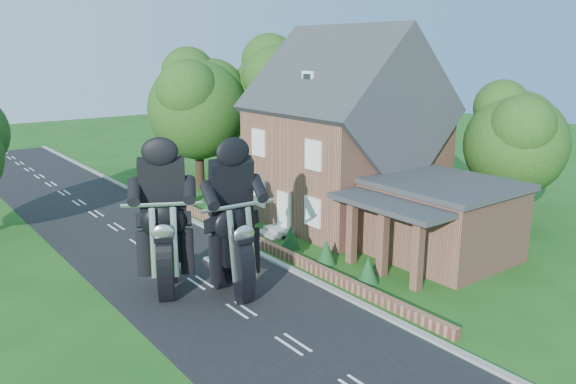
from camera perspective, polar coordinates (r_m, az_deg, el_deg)
ground at (r=20.41m, az=-4.77°, el=-11.88°), size 120.00×120.00×0.00m
road at (r=20.40m, az=-4.77°, el=-11.86°), size 7.00×80.00×0.02m
kerb at (r=22.36m, az=3.22°, el=-9.25°), size 0.30×80.00×0.12m
garden_wall at (r=26.37m, az=-2.80°, el=-5.17°), size 0.30×22.00×0.40m
house at (r=29.90m, az=5.84°, el=5.31°), size 9.54×8.64×10.24m
annex at (r=25.57m, az=15.12°, el=-2.60°), size 7.05×5.94×3.44m
tree_annex_side at (r=31.39m, az=22.36°, el=5.38°), size 5.64×5.20×7.48m
tree_house_right at (r=35.97m, az=10.24°, el=8.04°), size 6.51×6.00×8.40m
tree_behind_house at (r=39.77m, az=-0.30°, el=10.36°), size 7.81×7.20×10.08m
tree_behind_left at (r=37.36m, az=-8.70°, el=9.17°), size 6.94×6.40×9.16m
shrub_a at (r=22.55m, az=8.12°, el=-7.82°), size 0.90×0.90×1.10m
shrub_b at (r=24.23m, az=3.90°, el=-6.10°), size 0.90×0.90×1.10m
shrub_c at (r=26.05m, az=0.26°, el=-4.59°), size 0.90×0.90×1.10m
shrub_d at (r=29.97m, az=-5.59°, el=-2.10°), size 0.90×0.90×1.10m
shrub_e at (r=32.05m, az=-7.96°, el=-1.08°), size 0.90×0.90×1.10m
shrub_f at (r=34.18m, az=-10.03°, el=-0.19°), size 0.90×0.90×1.10m
motorcycle_lead at (r=21.15m, az=-5.58°, el=-8.25°), size 0.64×1.97×1.81m
motorcycle_follow at (r=21.81m, az=-12.19°, el=-7.81°), size 1.35×1.93×1.80m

